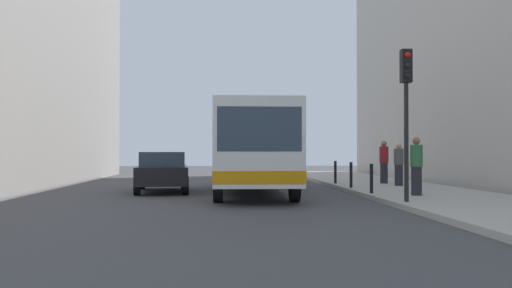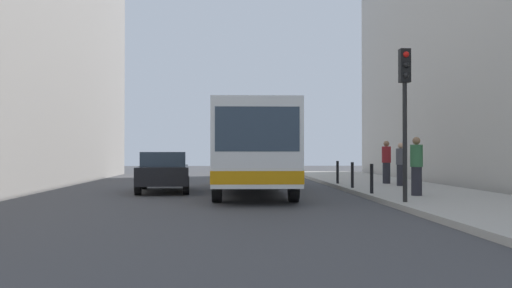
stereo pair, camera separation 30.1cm
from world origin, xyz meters
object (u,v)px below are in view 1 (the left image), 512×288
Objects in this scene: bus at (251,145)px; bollard_mid at (351,175)px; car_beside_bus at (162,171)px; pedestrian_near_signal at (416,166)px; bollard_far at (335,172)px; traffic_light at (406,95)px; bollard_near at (371,179)px; pedestrian_mid_sidewalk at (399,164)px; pedestrian_far_sidewalk at (384,162)px.

bollard_mid is (3.73, -0.05, -1.10)m from bus.
pedestrian_near_signal is at bearing 148.66° from car_beside_bus.
bus reaches higher than pedestrian_near_signal.
bollard_mid is at bearing -90.00° from bollard_far.
traffic_light is (7.11, -6.23, 2.22)m from car_beside_bus.
bus is 2.70× the size of traffic_light.
bollard_near is 4.36m from pedestrian_mid_sidewalk.
bollard_mid is (0.00, 2.71, 0.00)m from bollard_near.
bus is at bearing -86.02° from pedestrian_near_signal.
pedestrian_near_signal is at bearing 144.20° from bus.
bus is 4.77m from bollard_near.
car_beside_bus reaches higher than bollard_mid.
bollard_near is 2.71m from bollard_mid.
bollard_far is at bearing -143.28° from bus.
traffic_light is 4.32× the size of bollard_mid.
bus is at bearing 179.30° from bollard_mid.
bollard_mid is 0.53× the size of pedestrian_far_sidewalk.
bollard_near is at bearing -50.65° from pedestrian_far_sidewalk.
bus is at bearing 167.55° from car_beside_bus.
pedestrian_near_signal is at bearing 63.42° from traffic_light.
pedestrian_near_signal is (1.15, -3.63, 0.43)m from bollard_mid.
traffic_light reaches higher than bollard_far.
bollard_mid is (-0.10, 5.72, -2.38)m from traffic_light.
bollard_far is at bearing -128.78° from pedestrian_near_signal.
bus is 11.65× the size of bollard_near.
pedestrian_mid_sidewalk is at bearing -37.32° from bollard_far.
bus is at bearing 143.55° from bollard_near.
pedestrian_mid_sidewalk is at bearing 73.00° from traffic_light.
bus is at bearing 123.61° from traffic_light.
car_beside_bus is at bearing -162.54° from bollard_far.
car_beside_bus is 9.32m from pedestrian_far_sidewalk.
bus is 3.44m from car_beside_bus.
pedestrian_near_signal is (8.16, -4.14, 0.27)m from car_beside_bus.
pedestrian_mid_sidewalk is at bearing 60.03° from bollard_near.
bollard_near and bollard_mid have the same top height.
car_beside_bus is (-3.28, 0.46, -0.94)m from bus.
bollard_mid is 0.53× the size of pedestrian_near_signal.
pedestrian_far_sidewalk is (2.06, -0.09, 0.43)m from bollard_far.
traffic_light reaches higher than bus.
bollard_mid is at bearing 90.00° from bollard_near.
pedestrian_far_sidewalk reaches higher than pedestrian_mid_sidewalk.
pedestrian_far_sidewalk is (2.06, 5.34, 0.43)m from bollard_near.
bus reaches higher than bollard_mid.
car_beside_bus is at bearing 155.35° from bollard_near.
pedestrian_near_signal reaches higher than pedestrian_mid_sidewalk.
car_beside_bus is at bearing 175.87° from bollard_mid.
traffic_light is at bearing 124.79° from bus.
bollard_far is 2.76m from pedestrian_mid_sidewalk.
bus is 4.72m from bollard_far.
bollard_far is (0.00, 5.42, 0.00)m from bollard_near.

